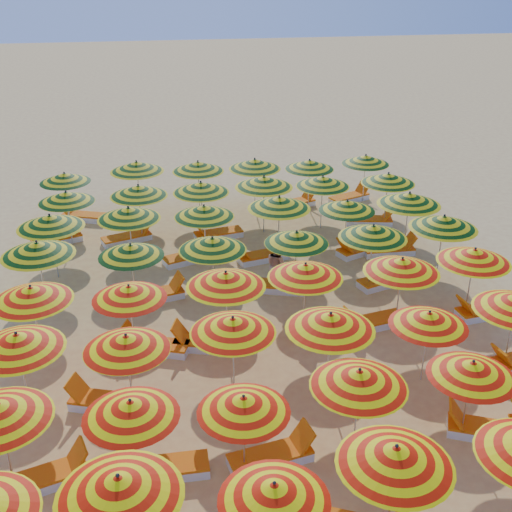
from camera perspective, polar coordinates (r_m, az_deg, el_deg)
name	(u,v)px	position (r m, az deg, el deg)	size (l,w,h in m)	color
ground	(259,314)	(18.26, 0.25, -5.20)	(120.00, 120.00, 0.00)	#E8BD67
umbrella_1	(119,486)	(10.73, -12.10, -19.39)	(2.59, 2.59, 2.15)	silver
umbrella_2	(274,492)	(10.72, 1.63, -20.26)	(1.86, 1.86, 1.92)	silver
umbrella_3	(396,456)	(11.28, 12.31, -16.99)	(2.01, 2.01, 2.11)	silver
umbrella_7	(131,409)	(12.40, -11.08, -13.19)	(2.40, 2.40, 1.94)	silver
umbrella_8	(244,405)	(12.34, -1.11, -13.06)	(2.35, 2.35, 1.89)	silver
umbrella_9	(359,379)	(12.88, 9.15, -10.70)	(2.10, 2.10, 2.07)	silver
umbrella_10	(472,369)	(13.88, 18.68, -9.53)	(2.17, 2.17, 1.92)	silver
umbrella_12	(17,342)	(14.60, -20.46, -7.16)	(2.27, 2.27, 2.12)	silver
umbrella_13	(126,343)	(14.12, -11.45, -7.58)	(2.35, 2.35, 2.00)	silver
umbrella_14	(233,325)	(14.32, -2.07, -6.19)	(2.14, 2.14, 2.07)	silver
umbrella_15	(330,322)	(14.41, 6.63, -5.82)	(2.05, 2.05, 2.15)	silver
umbrella_16	(429,319)	(15.29, 15.12, -5.44)	(2.08, 2.08, 1.94)	silver
umbrella_18	(31,294)	(16.42, -19.35, -3.21)	(2.62, 2.62, 2.10)	silver
umbrella_19	(129,292)	(16.11, -11.22, -3.19)	(2.37, 2.37, 1.97)	silver
umbrella_20	(226,280)	(16.07, -2.70, -2.10)	(2.60, 2.60, 2.15)	silver
umbrella_21	(305,271)	(16.63, 4.41, -1.33)	(2.61, 2.61, 2.10)	silver
umbrella_22	(402,265)	(17.21, 12.84, -0.83)	(2.41, 2.41, 2.14)	silver
umbrella_23	(474,256)	(18.33, 18.84, 0.03)	(2.51, 2.51, 2.12)	silver
umbrella_24	(37,249)	(18.66, -18.86, 0.62)	(2.27, 2.27, 2.16)	silver
umbrella_25	(131,251)	(18.30, -11.07, 0.48)	(1.94, 1.94, 1.96)	silver
umbrella_26	(212,244)	(18.19, -3.90, 1.07)	(2.39, 2.39, 2.07)	silver
umbrella_27	(297,238)	(18.70, 3.62, 1.64)	(2.33, 2.33, 2.01)	silver
umbrella_28	(373,232)	(19.06, 10.37, 2.14)	(2.38, 2.38, 2.15)	silver
umbrella_29	(444,222)	(20.12, 16.35, 2.90)	(2.66, 2.66, 2.19)	silver
umbrella_30	(50,221)	(20.42, -17.83, 2.95)	(2.49, 2.49, 2.16)	silver
umbrella_31	(129,213)	(20.55, -11.26, 3.74)	(2.43, 2.43, 2.11)	silver
umbrella_32	(204,211)	(20.52, -4.64, 3.98)	(2.22, 2.22, 2.05)	silver
umbrella_33	(279,203)	(20.84, 2.07, 4.75)	(2.34, 2.34, 2.19)	silver
umbrella_34	(347,206)	(21.33, 8.10, 4.45)	(2.03, 2.03, 1.97)	silver
umbrella_35	(409,199)	(21.68, 13.46, 4.96)	(2.20, 2.20, 2.22)	silver
umbrella_36	(66,197)	(22.70, -16.52, 5.05)	(2.15, 2.15, 2.01)	silver
umbrella_37	(139,191)	(22.46, -10.40, 5.72)	(2.10, 2.10, 2.11)	silver
umbrella_38	(201,187)	(22.51, -4.92, 6.09)	(2.53, 2.53, 2.10)	silver
umbrella_39	(264,182)	(22.76, 0.71, 6.60)	(2.44, 2.44, 2.18)	silver
umbrella_40	(323,181)	(23.26, 5.95, 6.61)	(2.41, 2.41, 2.06)	silver
umbrella_41	(388,178)	(23.88, 11.67, 6.77)	(2.09, 2.09, 2.08)	silver
umbrella_42	(65,178)	(24.81, -16.64, 6.69)	(2.16, 2.16, 1.97)	silver
umbrella_43	(137,167)	(24.90, -10.56, 7.82)	(2.58, 2.58, 2.16)	silver
umbrella_44	(198,166)	(24.78, -5.18, 7.93)	(2.61, 2.61, 2.10)	silver
umbrella_45	(255,164)	(24.88, -0.11, 8.18)	(2.32, 2.32, 2.13)	silver
umbrella_46	(309,165)	(25.20, 4.78, 8.10)	(2.37, 2.37, 2.03)	silver
umbrella_47	(366,160)	(26.15, 9.72, 8.44)	(2.01, 2.01, 2.01)	silver
lounger_3	(45,478)	(13.72, -18.24, -18.26)	(1.83, 1.07, 0.69)	white
lounger_4	(163,468)	(13.41, -8.24, -18.17)	(1.73, 0.59, 0.69)	white
lounger_5	(272,456)	(13.53, 1.47, -17.37)	(1.81, 0.92, 0.69)	white
lounger_6	(487,430)	(14.93, 19.81, -14.36)	(1.82, 1.23, 0.69)	white
lounger_8	(106,402)	(15.20, -13.19, -12.52)	(1.83, 1.11, 0.69)	white
lounger_10	(154,346)	(16.86, -9.04, -7.87)	(1.83, 1.14, 0.69)	white
lounger_11	(205,343)	(16.79, -4.56, -7.75)	(1.83, 1.06, 0.69)	white
lounger_12	(323,329)	(17.42, 6.00, -6.45)	(1.82, 1.23, 0.69)	white
lounger_13	(374,322)	(17.92, 10.40, -5.78)	(1.82, 0.93, 0.69)	white
lounger_14	(484,311)	(19.21, 19.64, -4.66)	(1.80, 0.81, 0.69)	white
lounger_15	(156,295)	(19.14, -8.88, -3.46)	(1.82, 1.00, 0.69)	white
lounger_16	(278,286)	(19.40, 1.98, -2.70)	(1.83, 1.07, 0.69)	white
lounger_17	(385,280)	(20.14, 11.44, -2.11)	(1.83, 1.10, 0.69)	white
lounger_18	(190,257)	(21.31, -5.87, -0.08)	(1.83, 1.15, 0.69)	white
lounger_19	(262,256)	(21.25, 0.53, -0.02)	(1.82, 0.99, 0.69)	white
lounger_20	(359,249)	(22.00, 9.19, 0.58)	(1.82, 1.21, 0.69)	white
lounger_21	(390,250)	(22.15, 11.82, 0.52)	(1.73, 0.59, 0.69)	white
lounger_22	(58,239)	(23.55, -17.19, 1.44)	(1.82, 1.18, 0.69)	white
lounger_23	(128,238)	(23.06, -11.32, 1.61)	(1.83, 1.14, 0.69)	white
lounger_24	(217,234)	(22.95, -3.46, 1.97)	(1.81, 0.90, 0.69)	white
lounger_25	(370,220)	(24.43, 10.10, 3.13)	(1.81, 0.90, 0.69)	white
lounger_26	(84,216)	(25.30, -15.06, 3.43)	(1.83, 1.14, 0.69)	white
lounger_27	(295,203)	(25.74, 3.48, 4.68)	(1.83, 1.14, 0.69)	white
lounger_28	(350,197)	(26.62, 8.35, 5.18)	(1.82, 1.19, 0.69)	white
beachgoer_b	(277,265)	(19.35, 1.88, -0.81)	(0.72, 0.56, 1.49)	tan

